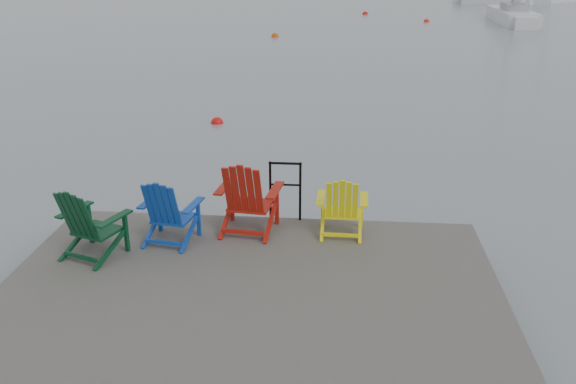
# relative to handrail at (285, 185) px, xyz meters

# --- Properties ---
(ground) EXTENTS (400.00, 400.00, 0.00)m
(ground) POSITION_rel_handrail_xyz_m (-0.25, -2.45, -1.04)
(ground) COLOR slate
(ground) RESTS_ON ground
(dock) EXTENTS (6.00, 5.00, 1.40)m
(dock) POSITION_rel_handrail_xyz_m (-0.25, -2.45, -0.69)
(dock) COLOR #2E2C29
(dock) RESTS_ON ground
(handrail) EXTENTS (0.48, 0.04, 0.90)m
(handrail) POSITION_rel_handrail_xyz_m (0.00, 0.00, 0.00)
(handrail) COLOR black
(handrail) RESTS_ON dock
(chair_green) EXTENTS (0.94, 0.90, 0.98)m
(chair_green) POSITION_rel_handrail_xyz_m (-2.40, -1.41, -0.05)
(chair_green) COLOR #0A381D
(chair_green) RESTS_ON dock
(chair_blue) EXTENTS (0.84, 0.79, 0.94)m
(chair_blue) POSITION_rel_handrail_xyz_m (-1.50, -0.91, -0.07)
(chair_blue) COLOR #0F3EA3
(chair_blue) RESTS_ON dock
(chair_red) EXTENTS (0.93, 0.87, 1.08)m
(chair_red) POSITION_rel_handrail_xyz_m (-0.48, -0.49, 0.00)
(chair_red) COLOR #A6170C
(chair_red) RESTS_ON dock
(chair_yellow) EXTENTS (0.72, 0.67, 0.89)m
(chair_yellow) POSITION_rel_handrail_xyz_m (0.83, -0.47, -0.09)
(chair_yellow) COLOR yellow
(chair_yellow) RESTS_ON dock
(sailboat_near) EXTENTS (2.16, 7.38, 10.25)m
(sailboat_near) POSITION_rel_handrail_xyz_m (11.46, 32.72, -0.69)
(sailboat_near) COLOR silver
(sailboat_near) RESTS_ON ground
(sailboat_far) EXTENTS (7.00, 2.36, 9.70)m
(sailboat_far) POSITION_rel_handrail_xyz_m (14.42, 47.91, -0.69)
(sailboat_far) COLOR silver
(sailboat_far) RESTS_ON ground
(buoy_a) EXTENTS (0.32, 0.32, 0.32)m
(buoy_a) POSITION_rel_handrail_xyz_m (-2.46, 7.12, -1.04)
(buoy_a) COLOR red
(buoy_a) RESTS_ON ground
(buoy_b) EXTENTS (0.39, 0.39, 0.39)m
(buoy_b) POSITION_rel_handrail_xyz_m (-2.78, 24.63, -1.04)
(buoy_b) COLOR #C3450B
(buoy_b) RESTS_ON ground
(buoy_c) EXTENTS (0.37, 0.37, 0.37)m
(buoy_c) POSITION_rel_handrail_xyz_m (6.16, 32.80, -1.04)
(buoy_c) COLOR red
(buoy_c) RESTS_ON ground
(buoy_d) EXTENTS (0.40, 0.40, 0.40)m
(buoy_d) POSITION_rel_handrail_xyz_m (2.38, 37.55, -1.04)
(buoy_d) COLOR red
(buoy_d) RESTS_ON ground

